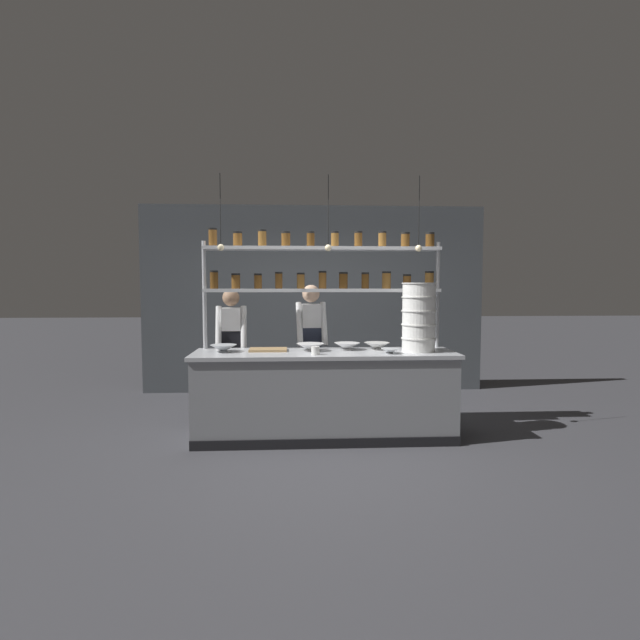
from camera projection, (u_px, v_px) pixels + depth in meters
name	position (u px, v px, depth m)	size (l,w,h in m)	color
ground_plane	(324.00, 437.00, 5.32)	(40.00, 40.00, 0.00)	#3D3D42
back_wall	(314.00, 299.00, 7.58)	(5.16, 0.12, 2.81)	#4C5156
prep_counter	(324.00, 395.00, 5.28)	(2.76, 0.76, 0.92)	gray
spice_shelf_unit	(323.00, 273.00, 5.52)	(2.64, 0.28, 2.24)	#B7BABF
chef_left	(232.00, 347.00, 5.89)	(0.38, 0.29, 1.57)	black
chef_center	(311.00, 343.00, 5.91)	(0.38, 0.30, 1.62)	black
container_stack	(419.00, 317.00, 5.26)	(0.36, 0.36, 0.73)	white
cutting_board	(268.00, 350.00, 5.33)	(0.40, 0.26, 0.02)	#A88456
prep_bowl_near_left	(377.00, 346.00, 5.44)	(0.28, 0.28, 0.08)	silver
prep_bowl_center_front	(223.00, 348.00, 5.23)	(0.28, 0.28, 0.08)	#B2B7BC
prep_bowl_center_back	(310.00, 347.00, 5.31)	(0.30, 0.30, 0.08)	white
prep_bowl_near_right	(347.00, 346.00, 5.41)	(0.28, 0.28, 0.08)	white
prep_bowl_far_left	(390.00, 351.00, 5.12)	(0.19, 0.19, 0.05)	silver
serving_cup_front	(315.00, 351.00, 5.03)	(0.09, 0.09, 0.08)	silver
pendant_light_row	(323.00, 243.00, 5.17)	(2.13, 0.07, 0.79)	black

